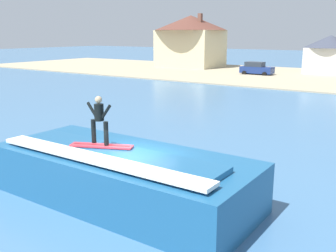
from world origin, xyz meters
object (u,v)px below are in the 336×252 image
(surfer, at_px, (99,118))
(house_small_cottage, at_px, (330,53))
(wave_crest, at_px, (122,176))
(house_with_chimney, at_px, (191,38))
(tree_tall_bare, at_px, (207,39))
(car_near_shore, at_px, (256,69))
(surfboard, at_px, (102,146))

(surfer, height_order, house_small_cottage, house_small_cottage)
(wave_crest, xyz_separation_m, surfer, (-0.74, -0.23, 1.98))
(house_with_chimney, bearing_deg, tree_tall_bare, 60.52)
(car_near_shore, height_order, tree_tall_bare, tree_tall_bare)
(house_with_chimney, distance_m, house_small_cottage, 22.29)
(house_with_chimney, bearing_deg, surfboard, -61.77)
(surfer, bearing_deg, house_small_cottage, 94.25)
(car_near_shore, distance_m, house_with_chimney, 16.03)
(car_near_shore, relative_size, tree_tall_bare, 0.73)
(surfboard, xyz_separation_m, surfer, (-0.11, 0.06, 0.96))
(surfboard, distance_m, surfer, 0.96)
(house_with_chimney, height_order, house_small_cottage, house_with_chimney)
(car_near_shore, bearing_deg, house_small_cottage, 41.93)
(surfboard, xyz_separation_m, house_with_chimney, (-25.96, 48.36, 3.04))
(surfer, bearing_deg, house_with_chimney, 118.16)
(car_near_shore, bearing_deg, house_with_chimney, 157.38)
(surfer, distance_m, tree_tall_bare, 56.66)
(wave_crest, distance_m, house_with_chimney, 55.08)
(surfboard, relative_size, house_small_cottage, 0.30)
(car_near_shore, distance_m, house_small_cottage, 10.76)
(surfboard, bearing_deg, surfer, 152.03)
(wave_crest, height_order, house_with_chimney, house_with_chimney)
(surfboard, bearing_deg, wave_crest, 25.00)
(house_small_cottage, bearing_deg, car_near_shore, -138.07)
(car_near_shore, relative_size, house_with_chimney, 0.37)
(surfboard, relative_size, tree_tall_bare, 0.35)
(surfer, distance_m, house_with_chimney, 54.82)
(surfer, xyz_separation_m, tree_tall_bare, (-24.22, 51.19, 1.82))
(surfboard, distance_m, car_near_shore, 43.97)
(wave_crest, relative_size, surfer, 5.59)
(surfboard, xyz_separation_m, car_near_shore, (-11.64, 42.39, -0.97))
(surfer, xyz_separation_m, house_with_chimney, (-25.85, 48.30, 2.08))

